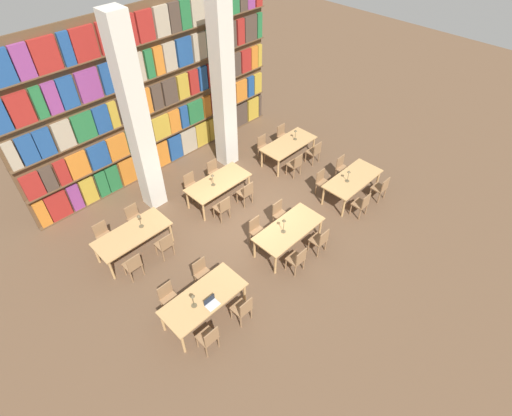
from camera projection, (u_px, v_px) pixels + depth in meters
ground_plane at (253, 222)px, 12.53m from camera, size 40.00×40.00×0.00m
bookshelf_bank at (156, 96)px, 13.01m from camera, size 9.76×0.35×5.50m
pillar_left at (137, 122)px, 11.17m from camera, size 0.57×0.57×6.00m
pillar_center at (223, 85)px, 12.84m from camera, size 0.57×0.57×6.00m
reading_table_0 at (204, 299)px, 9.63m from camera, size 2.12×0.96×0.76m
chair_0 at (209, 338)px, 9.11m from camera, size 0.42×0.40×0.89m
chair_1 at (169, 298)px, 9.90m from camera, size 0.42×0.40×0.89m
chair_2 at (243, 309)px, 9.67m from camera, size 0.42×0.40×0.89m
chair_3 at (203, 273)px, 10.46m from camera, size 0.42×0.40×0.89m
desk_lamp_0 at (193, 298)px, 9.21m from camera, size 0.14×0.14×0.44m
laptop at (212, 303)px, 9.41m from camera, size 0.32×0.22×0.21m
reading_table_1 at (289, 230)px, 11.32m from camera, size 2.12×0.96×0.76m
chair_4 at (297, 259)px, 10.80m from camera, size 0.42×0.40×0.89m
chair_5 at (257, 230)px, 11.59m from camera, size 0.42×0.40×0.89m
chair_6 at (320, 240)px, 11.31m from camera, size 0.42×0.40×0.89m
chair_7 at (280, 214)px, 12.10m from camera, size 0.42×0.40×0.89m
desk_lamp_1 at (284, 223)px, 10.94m from camera, size 0.14×0.14×0.49m
reading_table_2 at (353, 180)px, 12.96m from camera, size 2.12×0.96×0.76m
chair_8 at (362, 204)px, 12.42m from camera, size 0.42×0.40×0.89m
chair_9 at (323, 182)px, 13.21m from camera, size 0.42×0.40×0.89m
chair_10 at (381, 188)px, 12.98m from camera, size 0.42×0.40×0.89m
chair_11 at (342, 168)px, 13.77m from camera, size 0.42×0.40×0.89m
desk_lamp_2 at (349, 174)px, 12.60m from camera, size 0.14×0.14×0.43m
reading_table_3 at (132, 235)px, 11.18m from camera, size 2.12×0.96×0.76m
chair_12 at (133, 265)px, 10.65m from camera, size 0.42×0.40×0.89m
chair_13 at (104, 235)px, 11.44m from camera, size 0.42×0.40×0.89m
chair_14 at (165, 244)px, 11.19m from camera, size 0.42×0.40×0.89m
chair_15 at (135, 217)px, 11.98m from camera, size 0.42×0.40×0.89m
desk_lamp_3 at (139, 219)px, 11.11m from camera, size 0.14×0.14×0.46m
reading_table_4 at (218, 184)px, 12.82m from camera, size 2.12×0.96×0.76m
chair_16 at (223, 207)px, 12.30m from camera, size 0.42×0.40×0.89m
chair_17 at (192, 185)px, 13.09m from camera, size 0.42×0.40×0.89m
chair_18 at (246, 192)px, 12.82m from camera, size 0.42×0.40×0.89m
chair_19 at (215, 172)px, 13.61m from camera, size 0.42×0.40×0.89m
desk_lamp_4 at (213, 178)px, 12.46m from camera, size 0.14×0.14×0.44m
reading_table_5 at (289, 145)px, 14.44m from camera, size 2.12×0.96×0.76m
chair_20 at (295, 164)px, 13.92m from camera, size 0.42×0.40×0.89m
chair_21 at (264, 146)px, 14.71m from camera, size 0.42×0.40×0.89m
chair_22 at (314, 152)px, 14.47m from camera, size 0.42×0.40×0.89m
chair_23 at (283, 135)px, 15.26m from camera, size 0.42×0.40×0.89m
desk_lamp_5 at (295, 133)px, 14.37m from camera, size 0.14×0.14×0.41m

